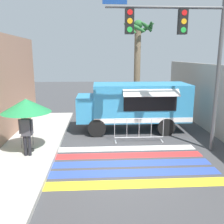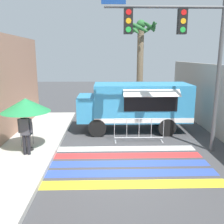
{
  "view_description": "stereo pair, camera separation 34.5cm",
  "coord_description": "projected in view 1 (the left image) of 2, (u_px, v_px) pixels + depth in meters",
  "views": [
    {
      "loc": [
        -0.95,
        -8.36,
        3.89
      ],
      "look_at": [
        -0.3,
        2.78,
        1.37
      ],
      "focal_mm": 40.0,
      "sensor_mm": 36.0,
      "label": 1
    },
    {
      "loc": [
        -0.61,
        -8.37,
        3.89
      ],
      "look_at": [
        -0.3,
        2.78,
        1.37
      ],
      "focal_mm": 40.0,
      "sensor_mm": 36.0,
      "label": 2
    }
  ],
  "objects": [
    {
      "name": "crosswalk_painted",
      "position": [
        124.0,
        163.0,
        9.21
      ],
      "size": [
        6.4,
        3.6,
        0.01
      ],
      "color": "yellow",
      "rests_on": "ground_plane"
    },
    {
      "name": "patio_umbrella",
      "position": [
        26.0,
        106.0,
        9.57
      ],
      "size": [
        1.9,
        1.9,
        2.12
      ],
      "color": "black",
      "rests_on": "sidewalk_left"
    },
    {
      "name": "palm_tree",
      "position": [
        138.0,
        53.0,
        16.74
      ],
      "size": [
        2.22,
        2.2,
        6.19
      ],
      "color": "#7A664C",
      "rests_on": "ground_plane"
    },
    {
      "name": "concrete_wall_right",
      "position": [
        221.0,
        102.0,
        11.87
      ],
      "size": [
        0.2,
        16.0,
        3.47
      ],
      "color": "#A39E93",
      "rests_on": "ground_plane"
    },
    {
      "name": "vendor_person",
      "position": [
        26.0,
        131.0,
        9.32
      ],
      "size": [
        0.53,
        0.22,
        1.69
      ],
      "rotation": [
        0.0,
        0.0,
        0.21
      ],
      "color": "black",
      "rests_on": "sidewalk_left"
    },
    {
      "name": "traffic_signal_pole",
      "position": [
        183.0,
        43.0,
        9.52
      ],
      "size": [
        4.65,
        0.29,
        6.09
      ],
      "color": "#515456",
      "rests_on": "ground_plane"
    },
    {
      "name": "food_truck",
      "position": [
        132.0,
        103.0,
        12.97
      ],
      "size": [
        5.72,
        2.55,
        2.49
      ],
      "color": "#338CBF",
      "rests_on": "ground_plane"
    },
    {
      "name": "barricade_front",
      "position": [
        139.0,
        130.0,
        11.45
      ],
      "size": [
        2.28,
        0.44,
        1.12
      ],
      "color": "#B7BABF",
      "rests_on": "ground_plane"
    },
    {
      "name": "ground_plane",
      "position": [
        125.0,
        165.0,
        9.05
      ],
      "size": [
        60.0,
        60.0,
        0.0
      ],
      "primitive_type": "plane",
      "color": "#424244"
    },
    {
      "name": "folding_chair",
      "position": [
        27.0,
        132.0,
        10.43
      ],
      "size": [
        0.4,
        0.4,
        0.98
      ],
      "rotation": [
        0.0,
        0.0,
        -0.1
      ],
      "color": "#4C4C51",
      "rests_on": "sidewalk_left"
    }
  ]
}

